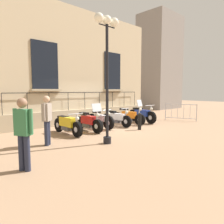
{
  "coord_description": "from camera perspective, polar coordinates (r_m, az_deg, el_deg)",
  "views": [
    {
      "loc": [
        8.0,
        -7.29,
        1.9
      ],
      "look_at": [
        0.32,
        0.0,
        0.8
      ],
      "focal_mm": 33.63,
      "sensor_mm": 36.0,
      "label": 1
    }
  ],
  "objects": [
    {
      "name": "lamppost",
      "position": [
        7.48,
        -1.37,
        15.57
      ],
      "size": [
        0.31,
        1.01,
        4.42
      ],
      "color": "black",
      "rests_on": "ground_plane"
    },
    {
      "name": "motorcycle_silver",
      "position": [
        10.53,
        -3.23,
        -2.16
      ],
      "size": [
        1.94,
        0.54,
        0.97
      ],
      "color": "black",
      "rests_on": "ground_plane"
    },
    {
      "name": "motorcycle_yellow",
      "position": [
        9.26,
        -11.99,
        -3.3
      ],
      "size": [
        2.17,
        0.7,
        0.96
      ],
      "color": "black",
      "rests_on": "ground_plane"
    },
    {
      "name": "building_facade",
      "position": [
        12.76,
        -8.61,
        11.43
      ],
      "size": [
        0.82,
        10.66,
        6.5
      ],
      "color": "#C6B28E",
      "rests_on": "ground_plane"
    },
    {
      "name": "distant_building",
      "position": [
        23.21,
        12.77,
        12.92
      ],
      "size": [
        3.15,
        4.18,
        9.56
      ],
      "color": "gray",
      "rests_on": "ground_plane"
    },
    {
      "name": "ground_plane",
      "position": [
        10.98,
        -1.16,
        -4.03
      ],
      "size": [
        60.0,
        60.0,
        0.0
      ],
      "primitive_type": "plane",
      "color": "#9E7A5B"
    },
    {
      "name": "pedestrian_standing",
      "position": [
        5.31,
        -22.97,
        -4.52
      ],
      "size": [
        0.47,
        0.37,
        1.73
      ],
      "color": "#23283D",
      "rests_on": "ground_plane"
    },
    {
      "name": "pedestrian_walking",
      "position": [
        7.52,
        -17.28,
        -1.41
      ],
      "size": [
        0.4,
        0.43,
        1.71
      ],
      "color": "#23283D",
      "rests_on": "ground_plane"
    },
    {
      "name": "motorcycle_blue",
      "position": [
        12.57,
        8.1,
        -0.7
      ],
      "size": [
        2.21,
        0.74,
        1.06
      ],
      "color": "black",
      "rests_on": "ground_plane"
    },
    {
      "name": "bollard",
      "position": [
        10.18,
        7.5,
        -2.51
      ],
      "size": [
        0.17,
        0.17,
        0.83
      ],
      "color": "black",
      "rests_on": "ground_plane"
    },
    {
      "name": "motorcycle_orange",
      "position": [
        11.81,
        4.58,
        -1.2
      ],
      "size": [
        2.13,
        0.59,
        1.39
      ],
      "color": "black",
      "rests_on": "ground_plane"
    },
    {
      "name": "motorcycle_white",
      "position": [
        11.17,
        1.15,
        -1.71
      ],
      "size": [
        2.03,
        0.59,
        0.99
      ],
      "color": "black",
      "rests_on": "ground_plane"
    },
    {
      "name": "crowd_barrier",
      "position": [
        13.87,
        18.15,
        0.11
      ],
      "size": [
        1.82,
        0.69,
        1.05
      ],
      "color": "#B7B7BF",
      "rests_on": "ground_plane"
    },
    {
      "name": "motorcycle_red",
      "position": [
        9.81,
        -6.46,
        -2.72
      ],
      "size": [
        2.02,
        0.61,
        1.32
      ],
      "color": "black",
      "rests_on": "ground_plane"
    }
  ]
}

